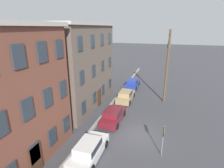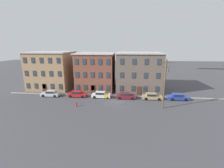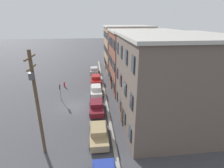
# 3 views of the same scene
# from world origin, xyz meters

# --- Properties ---
(ground_plane) EXTENTS (200.00, 200.00, 0.00)m
(ground_plane) POSITION_xyz_m (0.00, 0.00, 0.00)
(ground_plane) COLOR #424247
(kerb_strip) EXTENTS (56.00, 0.36, 0.16)m
(kerb_strip) POSITION_xyz_m (0.00, 4.50, 0.08)
(kerb_strip) COLOR #9E998E
(kerb_strip) RESTS_ON ground_plane
(apartment_corner) EXTENTS (11.66, 10.78, 10.43)m
(apartment_corner) POSITION_xyz_m (-19.60, 11.13, 5.23)
(apartment_corner) COLOR #9E7A56
(apartment_corner) RESTS_ON ground_plane
(apartment_midblock) EXTENTS (10.34, 11.39, 10.16)m
(apartment_midblock) POSITION_xyz_m (-6.57, 11.43, 5.09)
(apartment_midblock) COLOR brown
(apartment_midblock) RESTS_ON ground_plane
(apartment_far) EXTENTS (12.16, 11.66, 10.31)m
(apartment_far) POSITION_xyz_m (5.14, 11.57, 5.17)
(apartment_far) COLOR #66564C
(apartment_far) RESTS_ON ground_plane
(car_silver) EXTENTS (4.40, 1.92, 1.43)m
(car_silver) POSITION_xyz_m (-16.43, 3.02, 0.75)
(car_silver) COLOR #B7B7BC
(car_silver) RESTS_ON ground_plane
(car_red) EXTENTS (4.40, 1.92, 1.43)m
(car_red) POSITION_xyz_m (-9.89, 3.25, 0.75)
(car_red) COLOR #B21E1E
(car_red) RESTS_ON ground_plane
(car_white) EXTENTS (4.40, 1.92, 1.43)m
(car_white) POSITION_xyz_m (-4.07, 3.12, 0.75)
(car_white) COLOR silver
(car_white) RESTS_ON ground_plane
(car_maroon) EXTENTS (4.40, 1.92, 1.43)m
(car_maroon) POSITION_xyz_m (1.84, 3.01, 0.75)
(car_maroon) COLOR maroon
(car_maroon) RESTS_ON ground_plane
(car_tan) EXTENTS (4.40, 1.92, 1.43)m
(car_tan) POSITION_xyz_m (7.80, 3.05, 0.75)
(car_tan) COLOR tan
(car_tan) RESTS_ON ground_plane
(car_blue) EXTENTS (4.40, 1.92, 1.43)m
(car_blue) POSITION_xyz_m (13.67, 3.27, 0.75)
(car_blue) COLOR #233899
(car_blue) RESTS_ON ground_plane
(caution_sign) EXTENTS (1.05, 0.08, 2.76)m
(caution_sign) POSITION_xyz_m (-2.08, -2.31, 1.86)
(caution_sign) COLOR slate
(caution_sign) RESTS_ON ground_plane
(utility_pole) EXTENTS (2.40, 0.44, 9.58)m
(utility_pole) POSITION_xyz_m (9.15, -2.06, 5.38)
(utility_pole) COLOR brown
(utility_pole) RESTS_ON ground_plane
(fire_hydrant) EXTENTS (0.24, 0.34, 0.96)m
(fire_hydrant) POSITION_xyz_m (-8.15, -2.65, 0.48)
(fire_hydrant) COLOR red
(fire_hydrant) RESTS_ON ground_plane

